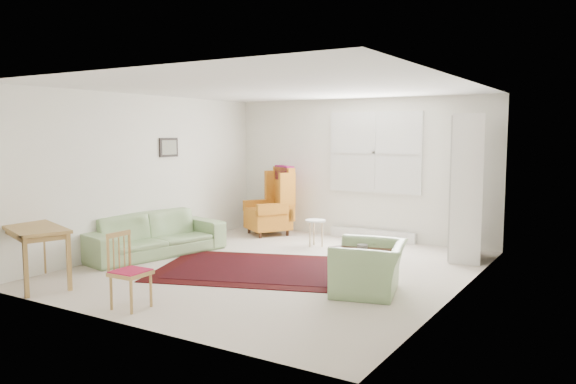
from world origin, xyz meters
The scene contains 10 objects.
room centered at (0.02, 0.21, 1.26)m, with size 5.04×5.54×2.51m.
rug centered at (-0.03, -0.14, 0.02)m, with size 3.05×1.96×0.03m, color black, non-canonical shape.
sofa centered at (-2.10, -0.27, 0.45)m, with size 2.21×0.86×0.89m, color #88A970.
armchair centered at (1.59, -0.45, 0.36)m, with size 0.94×0.82×0.73m, color #88A970.
wingback_chair centered at (-1.56, 2.13, 0.64)m, with size 0.74×0.79×1.29m, color orange, non-canonical shape.
coffee_table centered at (1.41, -0.25, 0.25)m, with size 0.60×0.60×0.49m, color #402113, non-canonical shape.
stool centered at (-0.28, 1.63, 0.23)m, with size 0.34×0.34×0.45m, color white, non-canonical shape.
cabinet centered at (2.10, 2.00, 1.08)m, with size 0.45×0.87×2.17m, color silver, non-canonical shape.
desk centered at (-2.10, -2.30, 0.37)m, with size 1.16×0.58×0.74m, color #AE8546, non-canonical shape.
desk_chair centered at (-0.36, -2.35, 0.41)m, with size 0.36×0.36×0.82m, color #AE8546, non-canonical shape.
Camera 1 is at (4.18, -6.50, 1.89)m, focal length 35.00 mm.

